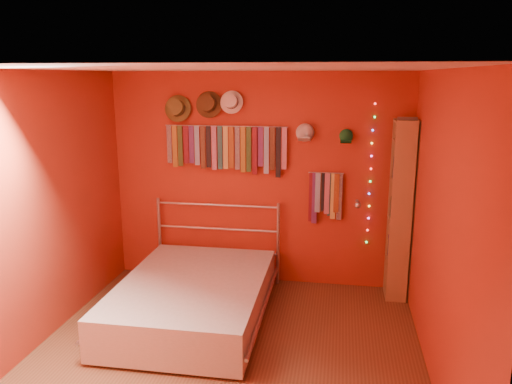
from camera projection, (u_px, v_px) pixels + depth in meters
The scene contains 16 objects.
ground at pixel (226, 355), 4.48m from camera, with size 3.50×3.50×0.00m, color brown.
back_wall at pixel (258, 180), 5.88m from camera, with size 3.50×0.02×2.50m, color #AF2A1C.
right_wall at pixel (441, 232), 3.91m from camera, with size 0.02×3.50×2.50m, color #AF2A1C.
left_wall at pixel (34, 212), 4.49m from camera, with size 0.02×3.50×2.50m, color #AF2A1C.
ceiling at pixel (221, 69), 3.91m from camera, with size 3.50×3.50×0.02m, color white.
tie_rack at pixel (227, 147), 5.78m from camera, with size 1.45×0.03×0.59m.
small_tie_rack at pixel (325, 194), 5.71m from camera, with size 0.40×0.03×0.60m.
fedora_olive at pixel (177, 108), 5.75m from camera, with size 0.31×0.17×0.31m.
fedora_brown at pixel (208, 104), 5.68m from camera, with size 0.31×0.17×0.30m.
fedora_white at pixel (231, 102), 5.63m from camera, with size 0.26×0.14×0.26m.
cap_white at pixel (305, 133), 5.61m from camera, with size 0.19×0.24×0.19m.
cap_green at pixel (346, 136), 5.54m from camera, with size 0.17×0.21×0.17m.
fairy_lights at pixel (371, 175), 5.60m from camera, with size 0.04×0.02×1.61m.
reading_lamp at pixel (358, 204), 5.50m from camera, with size 0.07×0.32×0.09m.
bookshelf at pixel (404, 210), 5.45m from camera, with size 0.25×0.34×2.00m.
bed at pixel (193, 298), 5.09m from camera, with size 1.52×2.07×1.00m.
Camera 1 is at (0.95, -3.93, 2.44)m, focal length 35.00 mm.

